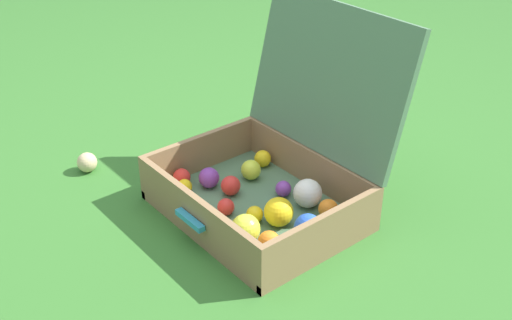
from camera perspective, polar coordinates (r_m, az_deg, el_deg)
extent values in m
plane|color=#336B28|center=(1.85, -2.40, -3.98)|extent=(16.00, 16.00, 0.00)
cube|color=#4C7051|center=(1.80, 0.00, -4.48)|extent=(0.55, 0.42, 0.03)
cube|color=olive|center=(1.95, -4.96, 0.37)|extent=(0.02, 0.42, 0.14)
cube|color=olive|center=(1.61, 6.07, -6.95)|extent=(0.02, 0.42, 0.14)
cube|color=olive|center=(1.67, -5.35, -5.32)|extent=(0.51, 0.02, 0.14)
cube|color=olive|center=(1.88, 4.72, -0.83)|extent=(0.51, 0.02, 0.14)
cube|color=#4C7051|center=(1.79, 6.46, 7.28)|extent=(0.55, 0.12, 0.41)
cube|color=teal|center=(1.66, -5.96, -5.39)|extent=(0.11, 0.02, 0.02)
sphere|color=orange|center=(1.61, 1.17, -7.39)|extent=(0.06, 0.06, 0.06)
sphere|color=red|center=(1.75, -2.72, -4.23)|extent=(0.05, 0.05, 0.05)
sphere|color=yellow|center=(1.70, 2.05, -4.68)|extent=(0.08, 0.08, 0.08)
sphere|color=purple|center=(1.87, -4.25, -1.60)|extent=(0.06, 0.06, 0.06)
sphere|color=yellow|center=(1.72, -0.12, -4.92)|extent=(0.05, 0.05, 0.05)
sphere|color=orange|center=(1.74, 6.51, -4.40)|extent=(0.06, 0.06, 0.06)
sphere|color=white|center=(1.78, 4.67, -3.00)|extent=(0.08, 0.08, 0.08)
sphere|color=#CCDB38|center=(1.90, -0.46, -0.89)|extent=(0.06, 0.06, 0.06)
sphere|color=red|center=(1.83, -2.29, -2.31)|extent=(0.06, 0.06, 0.06)
sphere|color=#CCDB38|center=(1.64, -0.95, -6.20)|extent=(0.08, 0.08, 0.08)
sphere|color=purple|center=(1.83, 2.47, -2.60)|extent=(0.05, 0.05, 0.05)
sphere|color=red|center=(1.88, -6.69, -1.54)|extent=(0.05, 0.05, 0.05)
sphere|color=blue|center=(1.65, 4.68, -6.07)|extent=(0.07, 0.07, 0.07)
sphere|color=yellow|center=(1.85, -6.44, -2.40)|extent=(0.04, 0.04, 0.04)
sphere|color=yellow|center=(1.97, 0.60, 0.13)|extent=(0.05, 0.05, 0.05)
sphere|color=#D1B784|center=(2.05, -14.94, -0.21)|extent=(0.06, 0.06, 0.06)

